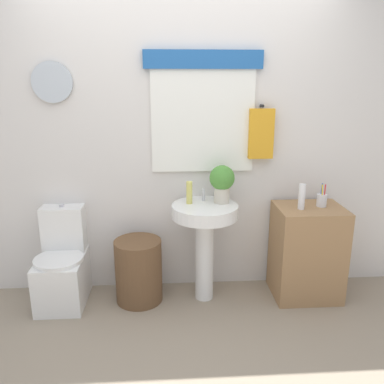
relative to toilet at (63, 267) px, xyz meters
The scene contains 11 objects.
ground_plane 1.35m from the toilet, 42.53° to the right, with size 8.00×8.00×0.00m, color gray.
back_wall 1.43m from the toilet, 15.03° to the left, with size 4.40×0.18×2.60m.
toilet is the anchor object (origin of this frame).
laundry_hamper 0.62m from the toilet, ahead, with size 0.38×0.38×0.52m, color brown.
pedestal_sink 1.20m from the toilet, ahead, with size 0.52×0.52×0.81m.
faucet 1.29m from the toilet, ahead, with size 0.03×0.03×0.10m, color silver.
wooden_cabinet 2.01m from the toilet, ahead, with size 0.54×0.44×0.78m, color #9E754C.
soap_bottle 1.20m from the toilet, ahead, with size 0.05×0.05×0.18m, color #DBD166.
potted_plant 1.47m from the toilet, ahead, with size 0.20×0.20×0.30m.
lotion_bottle 2.00m from the toilet, ahead, with size 0.05×0.05×0.20m, color white.
toothbrush_cup 2.17m from the toilet, ahead, with size 0.08×0.08×0.19m.
Camera 1 is at (-0.11, -2.09, 1.77)m, focal length 36.97 mm.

